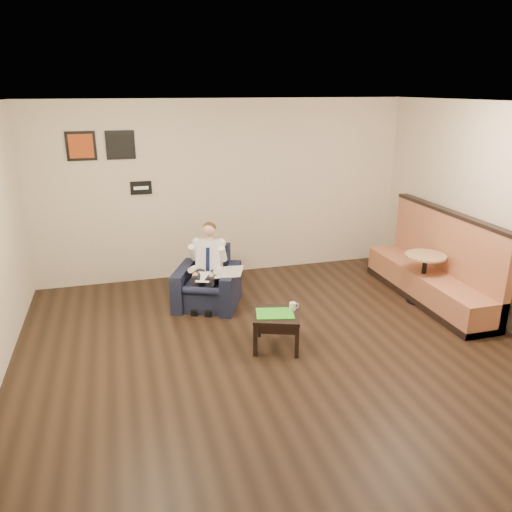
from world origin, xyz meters
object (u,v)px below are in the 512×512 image
object	(u,v)px
armchair	(207,278)
seated_man	(205,271)
green_folder	(275,314)
smartphone	(282,308)
side_table	(277,330)
cafe_table	(423,278)
coffee_mug	(293,306)
banquette	(431,258)

from	to	relation	value
armchair	seated_man	xyz separation A→B (m)	(-0.04, -0.10, 0.15)
green_folder	smartphone	xyz separation A→B (m)	(0.13, 0.14, -0.00)
side_table	cafe_table	distance (m)	2.53
armchair	side_table	world-z (taller)	armchair
armchair	seated_man	world-z (taller)	seated_man
coffee_mug	seated_man	bearing A→B (deg)	122.76
seated_man	green_folder	world-z (taller)	seated_man
banquette	seated_man	bearing A→B (deg)	169.81
banquette	cafe_table	world-z (taller)	banquette
side_table	smartphone	bearing A→B (deg)	51.80
banquette	armchair	bearing A→B (deg)	167.97
seated_man	green_folder	bearing A→B (deg)	-42.47
coffee_mug	banquette	size ratio (longest dim) A/B	0.04
seated_man	cafe_table	size ratio (longest dim) A/B	1.56
seated_man	cafe_table	distance (m)	3.12
cafe_table	banquette	bearing A→B (deg)	21.07
smartphone	banquette	world-z (taller)	banquette
smartphone	cafe_table	size ratio (longest dim) A/B	0.19
seated_man	coffee_mug	world-z (taller)	seated_man
coffee_mug	green_folder	bearing A→B (deg)	-167.16
smartphone	cafe_table	distance (m)	2.40
armchair	banquette	bearing A→B (deg)	11.83
cafe_table	armchair	bearing A→B (deg)	166.58
armchair	smartphone	size ratio (longest dim) A/B	6.18
armchair	smartphone	world-z (taller)	armchair
banquette	smartphone	bearing A→B (deg)	-165.65
seated_man	armchair	bearing A→B (deg)	90.00
armchair	banquette	size ratio (longest dim) A/B	0.33
green_folder	cafe_table	distance (m)	2.57
smartphone	armchair	bearing A→B (deg)	148.42
armchair	side_table	xyz separation A→B (m)	(0.58, -1.42, -0.19)
side_table	cafe_table	xyz separation A→B (m)	(2.43, 0.71, 0.14)
side_table	banquette	xyz separation A→B (m)	(2.56, 0.76, 0.43)
green_folder	smartphone	size ratio (longest dim) A/B	3.21
side_table	green_folder	bearing A→B (deg)	-167.16
armchair	banquette	world-z (taller)	banquette
banquette	cafe_table	distance (m)	0.32
smartphone	side_table	bearing A→B (deg)	-97.35
seated_man	green_folder	size ratio (longest dim) A/B	2.55
green_folder	banquette	distance (m)	2.71
coffee_mug	cafe_table	world-z (taller)	cafe_table
seated_man	banquette	size ratio (longest dim) A/B	0.44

